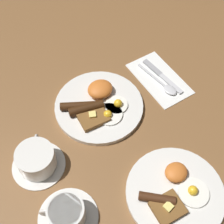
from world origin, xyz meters
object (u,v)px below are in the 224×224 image
at_px(breakfast_plate_far, 175,192).
at_px(teacup_near, 37,160).
at_px(spoon, 166,86).
at_px(breakfast_plate_near, 98,105).
at_px(knife, 160,74).
at_px(teacup_far, 67,214).

relative_size(breakfast_plate_far, teacup_near, 1.75).
xyz_separation_m(breakfast_plate_far, spoon, (-0.19, -0.29, -0.00)).
relative_size(breakfast_plate_near, knife, 1.51).
distance_m(teacup_far, knife, 0.53).
bearing_deg(teacup_near, knife, -170.01).
distance_m(breakfast_plate_far, knife, 0.40).
bearing_deg(spoon, breakfast_plate_far, -42.14).
xyz_separation_m(breakfast_plate_near, spoon, (-0.22, 0.05, -0.01)).
relative_size(breakfast_plate_far, teacup_far, 1.69).
bearing_deg(teacup_near, spoon, -176.08).
bearing_deg(breakfast_plate_near, spoon, 167.54).
xyz_separation_m(teacup_near, spoon, (-0.45, -0.03, -0.02)).
height_order(breakfast_plate_far, knife, breakfast_plate_far).
height_order(knife, spoon, spoon).
xyz_separation_m(breakfast_plate_near, teacup_far, (0.23, 0.24, 0.02)).
bearing_deg(spoon, teacup_far, -74.61).
bearing_deg(knife, teacup_near, -85.86).
distance_m(knife, spoon, 0.05).
distance_m(teacup_near, teacup_far, 0.16).
bearing_deg(breakfast_plate_near, breakfast_plate_far, 94.35).
xyz_separation_m(breakfast_plate_near, breakfast_plate_far, (-0.03, 0.33, -0.00)).
xyz_separation_m(breakfast_plate_far, teacup_far, (0.26, -0.09, 0.02)).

